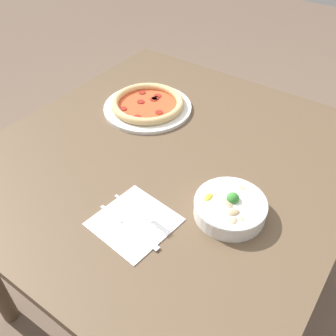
{
  "coord_description": "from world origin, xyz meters",
  "views": [
    {
      "loc": [
        0.72,
        0.5,
        1.48
      ],
      "look_at": [
        0.07,
        0.04,
        0.77
      ],
      "focal_mm": 40.0,
      "sensor_mm": 36.0,
      "label": 1
    }
  ],
  "objects_px": {
    "bowl": "(230,207)",
    "knife": "(126,225)",
    "pizza": "(148,105)",
    "fork": "(140,214)"
  },
  "relations": [
    {
      "from": "pizza",
      "to": "fork",
      "type": "relative_size",
      "value": 1.6
    },
    {
      "from": "pizza",
      "to": "fork",
      "type": "xyz_separation_m",
      "value": [
        0.4,
        0.29,
        -0.01
      ]
    },
    {
      "from": "bowl",
      "to": "knife",
      "type": "xyz_separation_m",
      "value": [
        0.18,
        -0.19,
        -0.02
      ]
    },
    {
      "from": "bowl",
      "to": "knife",
      "type": "height_order",
      "value": "bowl"
    },
    {
      "from": "pizza",
      "to": "knife",
      "type": "height_order",
      "value": "pizza"
    },
    {
      "from": "pizza",
      "to": "bowl",
      "type": "relative_size",
      "value": 1.68
    },
    {
      "from": "fork",
      "to": "knife",
      "type": "relative_size",
      "value": 0.96
    },
    {
      "from": "pizza",
      "to": "fork",
      "type": "bearing_deg",
      "value": 35.57
    },
    {
      "from": "bowl",
      "to": "knife",
      "type": "relative_size",
      "value": 0.91
    },
    {
      "from": "fork",
      "to": "knife",
      "type": "height_order",
      "value": "same"
    }
  ]
}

